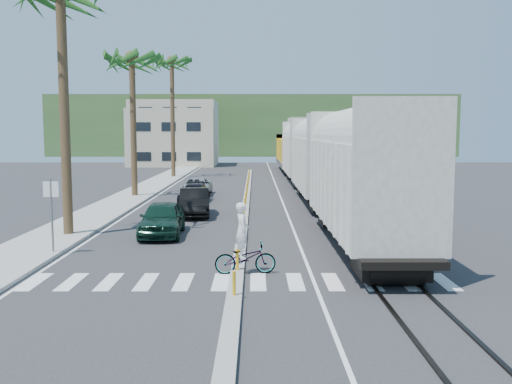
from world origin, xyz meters
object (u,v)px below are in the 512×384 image
street_sign (52,205)px  cyclist (245,251)px  car_lead (162,219)px  car_second (194,202)px

street_sign → cyclist: size_ratio=1.23×
cyclist → street_sign: bearing=62.9°
car_lead → cyclist: cyclist is taller
car_second → cyclist: cyclist is taller
cyclist → car_second: bearing=7.2°
street_sign → car_second: size_ratio=0.62×
car_second → car_lead: bearing=-103.2°
car_second → cyclist: bearing=-82.6°
street_sign → car_lead: (3.58, 4.28, -1.17)m
car_lead → cyclist: bearing=-63.5°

